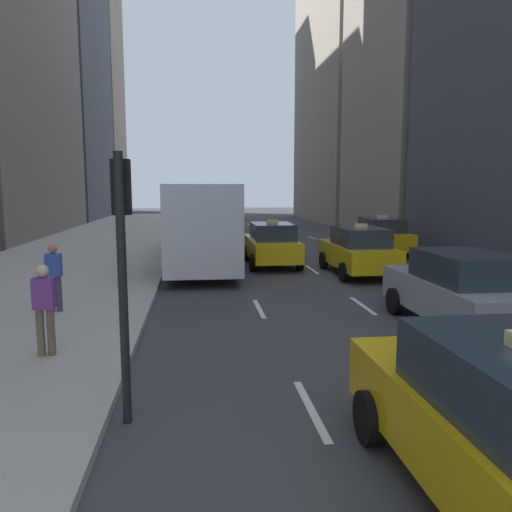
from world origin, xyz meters
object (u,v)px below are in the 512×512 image
at_px(taxi_fourth, 358,251).
at_px(pedestrian_mid_block, 44,305).
at_px(pedestrian_far_walking, 54,274).
at_px(taxi_lead, 380,236).
at_px(sedan_silver_behind, 460,290).
at_px(taxi_third, 272,244).
at_px(traffic_light_pole, 122,244).
at_px(city_bus, 201,220).

bearing_deg(taxi_fourth, pedestrian_mid_block, -135.67).
bearing_deg(pedestrian_far_walking, taxi_lead, 40.36).
relative_size(sedan_silver_behind, pedestrian_far_walking, 2.68).
xyz_separation_m(taxi_third, sedan_silver_behind, (2.80, -9.55, 0.01)).
relative_size(taxi_lead, pedestrian_far_walking, 2.67).
distance_m(pedestrian_mid_block, pedestrian_far_walking, 3.40).
bearing_deg(traffic_light_pole, city_bus, 85.44).
relative_size(taxi_fourth, pedestrian_far_walking, 2.67).
distance_m(city_bus, pedestrian_far_walking, 9.30).
relative_size(city_bus, pedestrian_far_walking, 7.04).
xyz_separation_m(city_bus, traffic_light_pole, (-1.14, -14.27, 0.62)).
xyz_separation_m(taxi_lead, taxi_fourth, (-2.80, -5.25, 0.00)).
height_order(taxi_third, city_bus, city_bus).
bearing_deg(taxi_lead, pedestrian_mid_block, -129.82).
height_order(taxi_third, traffic_light_pole, traffic_light_pole).
relative_size(pedestrian_far_walking, traffic_light_pole, 0.46).
relative_size(pedestrian_mid_block, traffic_light_pole, 0.46).
distance_m(taxi_third, sedan_silver_behind, 9.95).
relative_size(sedan_silver_behind, city_bus, 0.38).
bearing_deg(taxi_fourth, sedan_silver_behind, -90.00).
distance_m(taxi_lead, sedan_silver_behind, 12.65).
xyz_separation_m(taxi_fourth, traffic_light_pole, (-6.75, -10.71, 1.53)).
relative_size(taxi_lead, pedestrian_mid_block, 2.67).
height_order(sedan_silver_behind, pedestrian_mid_block, pedestrian_mid_block).
relative_size(sedan_silver_behind, pedestrian_mid_block, 2.68).
height_order(taxi_lead, city_bus, city_bus).
relative_size(taxi_fourth, city_bus, 0.38).
height_order(pedestrian_mid_block, pedestrian_far_walking, same).
xyz_separation_m(city_bus, pedestrian_mid_block, (-2.88, -11.86, -0.72)).
height_order(pedestrian_far_walking, traffic_light_pole, traffic_light_pole).
xyz_separation_m(taxi_lead, pedestrian_far_walking, (-12.03, -10.23, 0.19)).
height_order(taxi_lead, pedestrian_mid_block, taxi_lead).
bearing_deg(taxi_fourth, taxi_third, 138.59).
bearing_deg(pedestrian_mid_block, taxi_third, 62.12).
relative_size(taxi_third, pedestrian_far_walking, 2.67).
height_order(taxi_fourth, traffic_light_pole, traffic_light_pole).
xyz_separation_m(sedan_silver_behind, pedestrian_far_walking, (-9.23, 2.11, 0.18)).
distance_m(taxi_third, city_bus, 3.15).
xyz_separation_m(taxi_fourth, sedan_silver_behind, (0.00, -7.08, 0.01)).
height_order(taxi_lead, sedan_silver_behind, taxi_lead).
bearing_deg(taxi_lead, taxi_third, -153.60).
relative_size(taxi_fourth, traffic_light_pole, 1.22).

